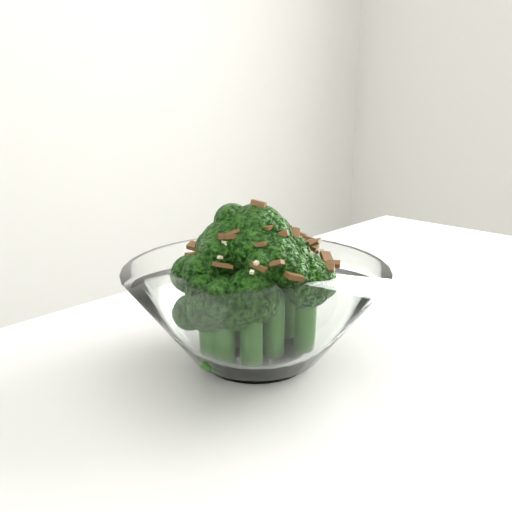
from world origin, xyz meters
TOP-DOWN VIEW (x-y plane):
  - table at (0.14, -0.01)m, footprint 1.34×1.03m
  - broccoli_dish at (0.08, 0.14)m, footprint 0.23×0.23m

SIDE VIEW (x-z plane):
  - table at x=0.14m, z-range 0.31..1.06m
  - broccoli_dish at x=0.08m, z-range 0.73..0.88m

